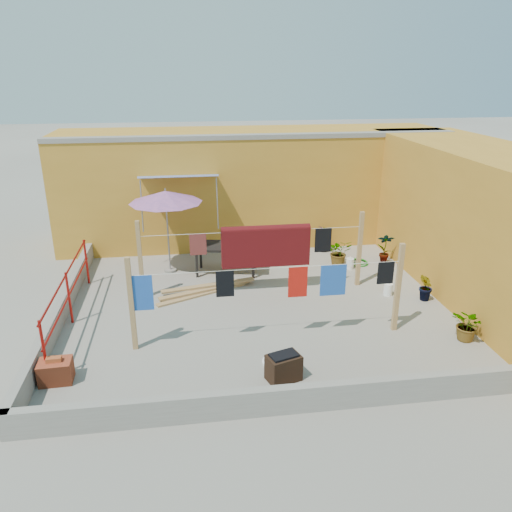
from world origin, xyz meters
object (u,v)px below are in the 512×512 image
Objects in this scene: brazier at (284,367)px; plant_back_a at (339,252)px; water_jug_a at (350,263)px; green_hose at (358,262)px; outdoor_table at (226,248)px; white_basin at (276,362)px; water_jug_b at (388,289)px; brick_stack at (56,371)px; patio_umbrella at (166,197)px.

plant_back_a is (2.43, 4.86, 0.12)m from brazier.
water_jug_a reaches higher than green_hose.
brazier is (0.53, -4.74, -0.43)m from outdoor_table.
water_jug_b reaches higher than white_basin.
brick_stack is at bearing -146.77° from green_hose.
brick_stack is 3.68m from white_basin.
plant_back_a is (2.47, 4.40, 0.31)m from white_basin.
green_hose is at bearing 90.35° from water_jug_b.
water_jug_a is (2.64, 4.56, -0.10)m from brazier.
white_basin is 0.71× the size of plant_back_a.
brazier is at bearing -120.06° from water_jug_a.
water_jug_a is at bearing 32.74° from brick_stack.
outdoor_table is 3.15× the size of brick_stack.
patio_umbrella is 5.27m from green_hose.
green_hose is (-0.01, 1.97, -0.11)m from water_jug_b.
brick_stack is 3.74m from brazier.
brazier is 0.50m from white_basin.
patio_umbrella reaches higher than brick_stack.
water_jug_b reaches higher than water_jug_a.
patio_umbrella is 4.69× the size of white_basin.
patio_umbrella is at bearing 111.00° from brazier.
water_jug_a is at bearing -6.04° from patio_umbrella.
white_basin is at bearing -67.48° from patio_umbrella.
green_hose is at bearing 41.50° from water_jug_a.
green_hose is (0.34, 0.30, -0.10)m from water_jug_a.
water_jug_a is 0.42m from plant_back_a.
outdoor_table is 3.57m from green_hose.
brick_stack is 1.08× the size of white_basin.
plant_back_a is (-0.56, 1.96, 0.21)m from water_jug_b.
water_jug_b is (2.99, 2.90, -0.10)m from brazier.
brazier is at bearing -135.92° from water_jug_b.
brick_stack is (-1.77, -4.57, -1.73)m from patio_umbrella.
brick_stack is at bearing -147.26° from water_jug_a.
brick_stack is 1.03× the size of green_hose.
brick_stack reaches higher than water_jug_a.
outdoor_table is at bearing 96.39° from brazier.
water_jug_b is at bearing 44.08° from brazier.
brick_stack is 0.77× the size of plant_back_a.
plant_back_a is at bearing 105.86° from water_jug_b.
water_jug_b is at bearing -23.58° from patio_umbrella.
water_jug_b is at bearing -89.65° from green_hose.
outdoor_table is at bearing 53.24° from brick_stack.
patio_umbrella is 1.37× the size of outdoor_table.
brick_stack is 0.86× the size of brazier.
patio_umbrella is 1.91m from outdoor_table.
white_basin is at bearing -0.26° from brick_stack.
patio_umbrella is 5.20m from brick_stack.
plant_back_a reaches higher than white_basin.
white_basin is 3.89m from water_jug_b.
brazier is 1.96× the size of water_jug_b.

